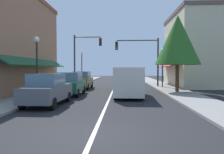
% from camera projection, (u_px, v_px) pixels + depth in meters
% --- Properties ---
extents(ground_plane, '(80.00, 80.00, 0.00)m').
position_uv_depth(ground_plane, '(114.00, 87.00, 24.45)').
color(ground_plane, black).
extents(sidewalk_left, '(2.60, 56.00, 0.12)m').
position_uv_depth(sidewalk_left, '(66.00, 86.00, 24.71)').
color(sidewalk_left, gray).
rests_on(sidewalk_left, ground).
extents(sidewalk_right, '(2.60, 56.00, 0.12)m').
position_uv_depth(sidewalk_right, '(164.00, 87.00, 24.19)').
color(sidewalk_right, gray).
rests_on(sidewalk_right, ground).
extents(lane_center_stripe, '(0.14, 52.00, 0.01)m').
position_uv_depth(lane_center_stripe, '(114.00, 87.00, 24.45)').
color(lane_center_stripe, silver).
rests_on(lane_center_stripe, ground).
extents(storefront_left_block, '(6.71, 14.20, 8.72)m').
position_uv_depth(storefront_left_block, '(1.00, 42.00, 18.75)').
color(storefront_left_block, '#9E6B4C').
rests_on(storefront_left_block, ground).
extents(storefront_right_block, '(7.28, 10.20, 8.52)m').
position_uv_depth(storefront_right_block, '(198.00, 50.00, 25.83)').
color(storefront_right_block, beige).
rests_on(storefront_right_block, ground).
extents(parked_car_nearest_left, '(1.88, 4.15, 1.77)m').
position_uv_depth(parked_car_nearest_left, '(47.00, 90.00, 12.14)').
color(parked_car_nearest_left, '#4C5156').
rests_on(parked_car_nearest_left, ground).
extents(parked_car_second_left, '(1.82, 4.12, 1.77)m').
position_uv_depth(parked_car_second_left, '(71.00, 84.00, 16.76)').
color(parked_car_second_left, '#0F4C33').
rests_on(parked_car_second_left, ground).
extents(parked_car_third_left, '(1.80, 4.11, 1.77)m').
position_uv_depth(parked_car_third_left, '(82.00, 80.00, 22.37)').
color(parked_car_third_left, brown).
rests_on(parked_car_third_left, ground).
extents(van_in_lane, '(2.10, 5.23, 2.12)m').
position_uv_depth(van_in_lane, '(129.00, 81.00, 15.89)').
color(van_in_lane, beige).
rests_on(van_in_lane, ground).
extents(traffic_signal_mast_arm, '(4.79, 0.50, 5.42)m').
position_uv_depth(traffic_signal_mast_arm, '(143.00, 54.00, 24.09)').
color(traffic_signal_mast_arm, '#333333').
rests_on(traffic_signal_mast_arm, ground).
extents(traffic_signal_left_corner, '(3.35, 0.50, 6.04)m').
position_uv_depth(traffic_signal_left_corner, '(83.00, 52.00, 25.89)').
color(traffic_signal_left_corner, '#333333').
rests_on(traffic_signal_left_corner, ground).
extents(street_lamp_left_near, '(0.36, 0.36, 4.19)m').
position_uv_depth(street_lamp_left_near, '(37.00, 56.00, 14.73)').
color(street_lamp_left_near, black).
rests_on(street_lamp_left_near, ground).
extents(street_lamp_right_mid, '(0.36, 0.36, 4.18)m').
position_uv_depth(street_lamp_right_mid, '(162.00, 61.00, 22.95)').
color(street_lamp_right_mid, black).
rests_on(street_lamp_right_mid, ground).
extents(street_lamp_left_far, '(0.36, 0.36, 4.44)m').
position_uv_depth(street_lamp_left_far, '(82.00, 62.00, 31.15)').
color(street_lamp_left_far, black).
rests_on(street_lamp_left_far, ground).
extents(tree_right_near, '(3.76, 3.76, 6.52)m').
position_uv_depth(tree_right_near, '(178.00, 40.00, 18.25)').
color(tree_right_near, '#4C331E').
rests_on(tree_right_near, ground).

